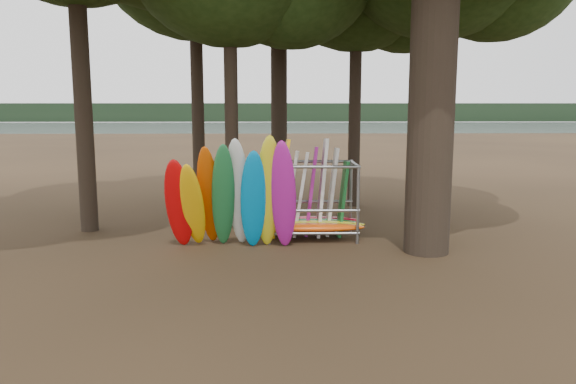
{
  "coord_description": "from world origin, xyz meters",
  "views": [
    {
      "loc": [
        0.31,
        -14.33,
        3.9
      ],
      "look_at": [
        0.66,
        1.5,
        1.4
      ],
      "focal_mm": 35.0,
      "sensor_mm": 36.0,
      "label": 1
    }
  ],
  "objects": [
    {
      "name": "ground",
      "position": [
        0.0,
        0.0,
        0.0
      ],
      "size": [
        120.0,
        120.0,
        0.0
      ],
      "primitive_type": "plane",
      "color": "#47331E",
      "rests_on": "ground"
    },
    {
      "name": "far_shore",
      "position": [
        0.0,
        110.0,
        2.0
      ],
      "size": [
        160.0,
        4.0,
        4.0
      ],
      "primitive_type": "cube",
      "color": "black",
      "rests_on": "ground"
    },
    {
      "name": "lake",
      "position": [
        0.0,
        60.0,
        0.0
      ],
      "size": [
        160.0,
        160.0,
        0.0
      ],
      "primitive_type": "plane",
      "color": "gray",
      "rests_on": "ground"
    },
    {
      "name": "kayak_row",
      "position": [
        -0.82,
        0.44,
        1.42
      ],
      "size": [
        3.61,
        2.09,
        3.25
      ],
      "color": "#B90608",
      "rests_on": "ground"
    },
    {
      "name": "storage_rack",
      "position": [
        1.35,
        1.74,
        1.03
      ],
      "size": [
        3.11,
        1.52,
        2.92
      ],
      "color": "gray",
      "rests_on": "ground"
    }
  ]
}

